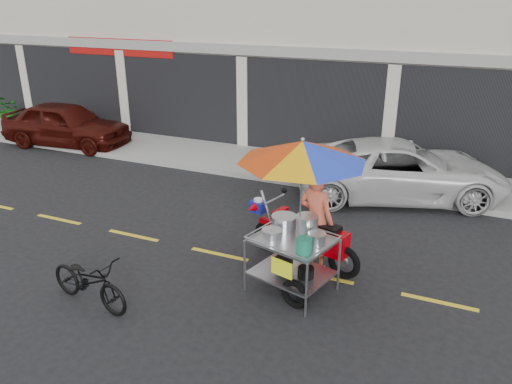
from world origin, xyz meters
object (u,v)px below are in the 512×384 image
at_px(maroon_sedan, 66,124).
at_px(food_vendor_rig, 305,191).
at_px(white_pickup, 401,170).
at_px(near_bicycle, 89,281).

xyz_separation_m(maroon_sedan, food_vendor_rig, (9.68, -4.83, 0.95)).
relative_size(white_pickup, food_vendor_rig, 1.88).
bearing_deg(white_pickup, maroon_sedan, 69.82).
relative_size(maroon_sedan, near_bicycle, 2.57).
bearing_deg(white_pickup, near_bicycle, 131.16).
relative_size(white_pickup, near_bicycle, 3.06).
bearing_deg(white_pickup, food_vendor_rig, 149.42).
xyz_separation_m(white_pickup, near_bicycle, (-3.81, -6.65, -0.26)).
xyz_separation_m(maroon_sedan, white_pickup, (10.62, -0.22, -0.02)).
height_order(maroon_sedan, food_vendor_rig, food_vendor_rig).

